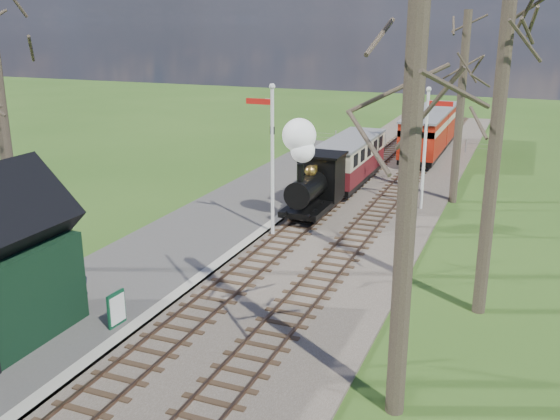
% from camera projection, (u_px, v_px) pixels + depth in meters
% --- Properties ---
extents(distant_hills, '(114.40, 48.00, 22.02)m').
position_uv_depth(distant_hills, '(450.00, 242.00, 72.51)').
color(distant_hills, '#385B23').
rests_on(distant_hills, ground).
extents(ballast_bed, '(8.00, 60.00, 0.10)m').
position_uv_depth(ballast_bed, '(358.00, 203.00, 30.25)').
color(ballast_bed, brown).
rests_on(ballast_bed, ground).
extents(track_near, '(1.60, 60.00, 0.15)m').
position_uv_depth(track_near, '(333.00, 199.00, 30.70)').
color(track_near, brown).
rests_on(track_near, ground).
extents(track_far, '(1.60, 60.00, 0.15)m').
position_uv_depth(track_far, '(385.00, 204.00, 29.77)').
color(track_far, brown).
rests_on(track_far, ground).
extents(platform, '(5.00, 44.00, 0.20)m').
position_uv_depth(platform, '(189.00, 241.00, 24.87)').
color(platform, '#474442').
rests_on(platform, ground).
extents(coping_strip, '(0.40, 44.00, 0.21)m').
position_uv_depth(coping_strip, '(241.00, 248.00, 24.04)').
color(coping_strip, '#B2AD9E').
rests_on(coping_strip, ground).
extents(semaphore_near, '(1.22, 0.24, 6.22)m').
position_uv_depth(semaphore_near, '(271.00, 150.00, 24.63)').
color(semaphore_near, silver).
rests_on(semaphore_near, ground).
extents(semaphore_far, '(1.22, 0.24, 5.72)m').
position_uv_depth(semaphore_far, '(427.00, 140.00, 28.18)').
color(semaphore_far, silver).
rests_on(semaphore_far, ground).
extents(bare_trees, '(15.51, 22.39, 12.00)m').
position_uv_depth(bare_trees, '(258.00, 139.00, 18.19)').
color(bare_trees, '#382D23').
rests_on(bare_trees, ground).
extents(fence_line, '(12.60, 0.08, 1.00)m').
position_uv_depth(fence_line, '(398.00, 141.00, 42.87)').
color(fence_line, slate).
rests_on(fence_line, ground).
extents(locomotive, '(1.80, 4.21, 4.51)m').
position_uv_depth(locomotive, '(312.00, 174.00, 27.34)').
color(locomotive, black).
rests_on(locomotive, ground).
extents(coach, '(2.11, 7.22, 2.22)m').
position_uv_depth(coach, '(350.00, 159.00, 32.87)').
color(coach, black).
rests_on(coach, ground).
extents(red_carriage_a, '(2.25, 5.56, 2.37)m').
position_uv_depth(red_carriage_a, '(423.00, 138.00, 38.24)').
color(red_carriage_a, black).
rests_on(red_carriage_a, ground).
extents(red_carriage_b, '(2.25, 5.56, 2.37)m').
position_uv_depth(red_carriage_b, '(437.00, 124.00, 43.11)').
color(red_carriage_b, black).
rests_on(red_carriage_b, ground).
extents(sign_board, '(0.14, 0.69, 1.01)m').
position_uv_depth(sign_board, '(117.00, 309.00, 17.63)').
color(sign_board, '#0D3F25').
rests_on(sign_board, platform).
extents(bench, '(0.56, 1.50, 0.84)m').
position_uv_depth(bench, '(56.00, 309.00, 17.88)').
color(bench, '#4A301A').
rests_on(bench, platform).
extents(person, '(0.45, 0.59, 1.48)m').
position_uv_depth(person, '(80.00, 288.00, 18.46)').
color(person, black).
rests_on(person, platform).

